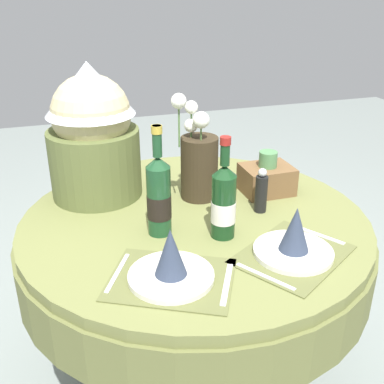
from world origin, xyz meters
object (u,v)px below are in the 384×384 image
at_px(dining_table, 195,249).
at_px(wine_bottle_centre, 224,201).
at_px(gift_tub_back_left, 92,128).
at_px(place_setting_right, 294,242).
at_px(woven_basket_side_right, 267,178).
at_px(place_setting_left, 171,265).
at_px(flower_vase, 199,162).
at_px(pepper_mill, 261,192).
at_px(wine_bottle_left, 159,195).

distance_m(dining_table, wine_bottle_centre, 0.31).
relative_size(dining_table, gift_tub_back_left, 2.46).
distance_m(place_setting_right, woven_basket_side_right, 0.46).
xyz_separation_m(place_setting_left, flower_vase, (0.24, 0.49, 0.10)).
height_order(place_setting_left, pepper_mill, pepper_mill).
distance_m(place_setting_left, wine_bottle_centre, 0.30).
xyz_separation_m(pepper_mill, woven_basket_side_right, (0.09, 0.14, -0.02)).
bearing_deg(pepper_mill, dining_table, 171.74).
height_order(flower_vase, wine_bottle_left, flower_vase).
height_order(place_setting_left, wine_bottle_centre, wine_bottle_centre).
bearing_deg(woven_basket_side_right, pepper_mill, -123.00).
xyz_separation_m(wine_bottle_centre, pepper_mill, (0.19, 0.12, -0.05)).
bearing_deg(place_setting_right, woven_basket_side_right, 74.10).
xyz_separation_m(place_setting_left, woven_basket_side_right, (0.51, 0.45, 0.01)).
height_order(place_setting_left, gift_tub_back_left, gift_tub_back_left).
bearing_deg(place_setting_right, dining_table, 121.53).
bearing_deg(woven_basket_side_right, place_setting_right, -105.90).
xyz_separation_m(flower_vase, wine_bottle_left, (-0.21, -0.22, -0.01)).
height_order(pepper_mill, woven_basket_side_right, woven_basket_side_right).
bearing_deg(gift_tub_back_left, wine_bottle_left, -67.29).
relative_size(place_setting_left, gift_tub_back_left, 0.84).
height_order(dining_table, pepper_mill, pepper_mill).
distance_m(flower_vase, wine_bottle_left, 0.30).
xyz_separation_m(dining_table, woven_basket_side_right, (0.33, 0.11, 0.20)).
xyz_separation_m(wine_bottle_centre, woven_basket_side_right, (0.28, 0.27, -0.06)).
relative_size(place_setting_left, flower_vase, 1.00).
relative_size(dining_table, flower_vase, 2.94).
relative_size(wine_bottle_left, wine_bottle_centre, 1.09).
relative_size(flower_vase, gift_tub_back_left, 0.84).
distance_m(place_setting_right, gift_tub_back_left, 0.83).
bearing_deg(wine_bottle_centre, woven_basket_side_right, 42.96).
height_order(wine_bottle_left, gift_tub_back_left, gift_tub_back_left).
relative_size(wine_bottle_centre, pepper_mill, 2.04).
distance_m(dining_table, place_setting_right, 0.43).
xyz_separation_m(place_setting_right, pepper_mill, (0.03, 0.30, 0.03)).
distance_m(place_setting_right, flower_vase, 0.51).
distance_m(flower_vase, pepper_mill, 0.26).
bearing_deg(wine_bottle_left, place_setting_right, -36.38).
relative_size(flower_vase, wine_bottle_centre, 1.26).
distance_m(flower_vase, gift_tub_back_left, 0.41).
relative_size(wine_bottle_left, woven_basket_side_right, 1.93).
bearing_deg(wine_bottle_centre, gift_tub_back_left, 127.39).
bearing_deg(dining_table, gift_tub_back_left, 135.63).
distance_m(pepper_mill, gift_tub_back_left, 0.65).
bearing_deg(gift_tub_back_left, flower_vase, -22.17).
bearing_deg(dining_table, place_setting_left, -117.89).
xyz_separation_m(place_setting_right, wine_bottle_centre, (-0.16, 0.18, 0.08)).
xyz_separation_m(dining_table, wine_bottle_left, (-0.14, -0.08, 0.27)).
relative_size(place_setting_right, wine_bottle_left, 1.17).
relative_size(place_setting_right, wine_bottle_centre, 1.27).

